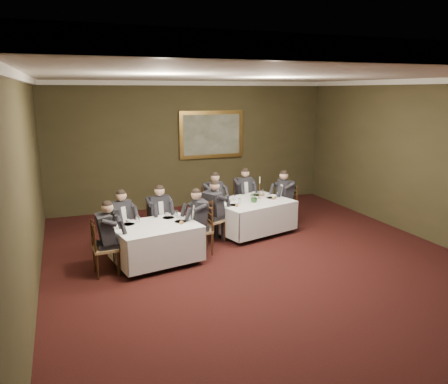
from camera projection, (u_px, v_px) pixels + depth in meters
ground at (270, 269)px, 8.13m from camera, size 10.00×10.00×0.00m
ceiling at (275, 75)px, 7.34m from camera, size 8.00×10.00×0.10m
back_wall at (192, 145)px, 12.29m from camera, size 8.00×0.10×3.50m
left_wall at (26, 196)px, 6.37m from camera, size 0.10×10.00×3.50m
right_wall at (444, 164)px, 9.10m from camera, size 0.10×10.00×3.50m
crown_molding at (274, 79)px, 7.35m from camera, size 8.00×10.00×0.12m
table_main at (251, 214)px, 10.14m from camera, size 2.03×1.74×0.67m
table_second at (156, 241)px, 8.33m from camera, size 1.77×1.47×0.67m
chair_main_backleft at (213, 215)px, 10.62m from camera, size 0.55×0.54×1.00m
diner_main_backleft at (213, 206)px, 10.56m from camera, size 0.54×0.59×1.35m
chair_main_backright at (243, 209)px, 11.15m from camera, size 0.46×0.44×1.00m
diner_main_backright at (244, 201)px, 11.09m from camera, size 0.44×0.50×1.35m
chair_main_endleft at (212, 229)px, 9.55m from camera, size 0.57×0.58×1.00m
diner_main_endleft at (212, 219)px, 9.50m from camera, size 0.61×0.57×1.35m
chair_main_endright at (286, 213)px, 10.80m from camera, size 0.46×0.48×1.00m
diner_main_endright at (286, 204)px, 10.75m from camera, size 0.52×0.45×1.35m
chair_sec_backleft at (121, 241)px, 8.81m from camera, size 0.57×0.56×1.00m
diner_sec_backleft at (121, 230)px, 8.75m from camera, size 0.56×0.60×1.35m
chair_sec_backright at (160, 234)px, 9.24m from camera, size 0.49×0.47×1.00m
diner_sec_backright at (159, 224)px, 9.18m from camera, size 0.46×0.53×1.35m
chair_sec_endright at (201, 240)px, 8.86m from camera, size 0.43×0.45×1.00m
diner_sec_endright at (201, 229)px, 8.81m from camera, size 0.49×0.43×1.35m
chair_sec_endleft at (105, 259)px, 7.86m from camera, size 0.45×0.47×1.00m
diner_sec_endleft at (105, 247)px, 7.81m from camera, size 0.50×0.44×1.35m
centerpiece at (254, 196)px, 9.93m from camera, size 0.26×0.23×0.27m
candlestick at (260, 190)px, 10.25m from camera, size 0.08×0.08×0.54m
place_setting_table_main at (227, 199)px, 10.13m from camera, size 0.33×0.31×0.14m
place_setting_table_second at (131, 222)px, 8.35m from camera, size 0.33×0.31×0.14m
painting at (211, 135)px, 12.36m from camera, size 1.88×0.09×1.34m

